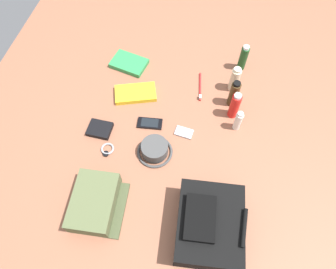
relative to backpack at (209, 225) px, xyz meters
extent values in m
cube|color=#915840|center=(-0.38, -0.24, -0.08)|extent=(2.64, 2.02, 0.02)
cube|color=black|center=(0.00, 0.00, 0.00)|extent=(0.33, 0.28, 0.13)
cube|color=black|center=(0.00, -0.04, 0.08)|extent=(0.18, 0.13, 0.03)
cylinder|color=black|center=(0.00, 0.12, 0.07)|extent=(0.14, 0.02, 0.02)
cube|color=#56603D|center=(0.00, -0.47, -0.03)|extent=(0.26, 0.19, 0.09)
cube|color=#454D30|center=(0.00, -0.38, -0.06)|extent=(0.24, 0.08, 0.01)
cylinder|color=#464646|center=(-0.29, -0.29, -0.03)|extent=(0.12, 0.12, 0.06)
torus|color=#464646|center=(-0.29, -0.29, -0.06)|extent=(0.16, 0.16, 0.01)
cylinder|color=#19471E|center=(-0.89, 0.05, 0.00)|extent=(0.04, 0.04, 0.14)
cylinder|color=silver|center=(-0.89, 0.05, 0.08)|extent=(0.03, 0.03, 0.01)
cylinder|color=beige|center=(-0.74, 0.02, 0.00)|extent=(0.05, 0.05, 0.13)
cylinder|color=beige|center=(-0.74, 0.02, 0.07)|extent=(0.04, 0.04, 0.01)
cylinder|color=#473319|center=(-0.65, 0.03, 0.00)|extent=(0.05, 0.05, 0.15)
cylinder|color=black|center=(-0.65, 0.03, 0.08)|extent=(0.03, 0.03, 0.01)
cylinder|color=red|center=(-0.58, 0.04, 0.00)|extent=(0.05, 0.05, 0.15)
cylinder|color=silver|center=(-0.58, 0.04, 0.08)|extent=(0.03, 0.03, 0.01)
cylinder|color=white|center=(-0.51, 0.06, -0.02)|extent=(0.04, 0.04, 0.11)
cylinder|color=white|center=(-0.51, 0.06, 0.05)|extent=(0.03, 0.03, 0.01)
cube|color=#2D934C|center=(-0.78, -0.55, -0.06)|extent=(0.16, 0.21, 0.03)
cube|color=white|center=(-0.78, -0.55, -0.06)|extent=(0.15, 0.20, 0.02)
cube|color=yellow|center=(-0.59, -0.46, -0.06)|extent=(0.17, 0.23, 0.03)
cube|color=white|center=(-0.59, -0.46, -0.06)|extent=(0.16, 0.22, 0.02)
cube|color=black|center=(-0.44, -0.35, -0.06)|extent=(0.07, 0.13, 0.01)
cube|color=black|center=(-0.44, -0.35, -0.06)|extent=(0.06, 0.09, 0.00)
cube|color=#B7B7BC|center=(-0.42, -0.18, -0.06)|extent=(0.06, 0.09, 0.01)
cylinder|color=silver|center=(-0.42, -0.19, -0.06)|extent=(0.03, 0.03, 0.00)
torus|color=#99999E|center=(-0.26, -0.51, -0.06)|extent=(0.06, 0.06, 0.01)
cylinder|color=black|center=(-0.23, -0.51, -0.06)|extent=(0.03, 0.03, 0.01)
cylinder|color=red|center=(-0.71, -0.14, -0.06)|extent=(0.18, 0.04, 0.01)
cube|color=white|center=(-0.64, -0.13, -0.05)|extent=(0.02, 0.01, 0.01)
cube|color=black|center=(-0.35, -0.57, -0.06)|extent=(0.09, 0.11, 0.02)
camera|label=1|loc=(0.29, -0.10, 1.19)|focal=32.36mm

